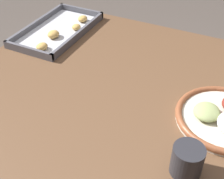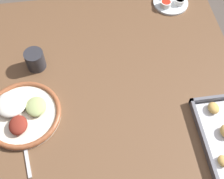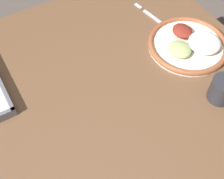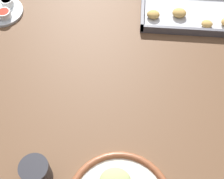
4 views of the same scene
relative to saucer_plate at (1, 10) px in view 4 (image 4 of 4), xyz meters
name	(u,v)px [view 4 (image 4 of 4)]	position (x,y,z in m)	size (l,w,h in m)	color
ground_plane	(108,173)	(0.44, -0.34, -0.77)	(8.00, 8.00, 0.00)	#564C44
dining_table	(106,110)	(0.44, -0.34, -0.12)	(1.10, 1.05, 0.75)	brown
saucer_plate	(1,10)	(0.00, 0.00, 0.00)	(0.16, 0.16, 0.04)	silver
baking_tray	(192,14)	(0.73, 0.04, 0.00)	(0.40, 0.22, 0.04)	#595960
drinking_cup	(36,173)	(0.28, -0.63, 0.03)	(0.08, 0.08, 0.08)	#28282D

